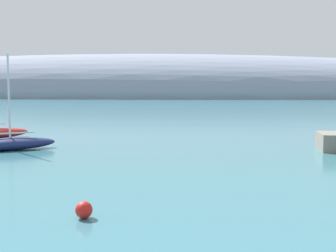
% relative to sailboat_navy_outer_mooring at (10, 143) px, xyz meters
% --- Properties ---
extents(distant_ridge, '(373.49, 59.98, 35.92)m').
position_rel_sailboat_navy_outer_mooring_xyz_m(distant_ridge, '(-15.52, 153.62, -0.53)').
color(distant_ridge, gray).
rests_on(distant_ridge, ground).
extents(sailboat_navy_outer_mooring, '(6.87, 5.28, 7.40)m').
position_rel_sailboat_navy_outer_mooring_xyz_m(sailboat_navy_outer_mooring, '(0.00, 0.00, 0.00)').
color(sailboat_navy_outer_mooring, navy).
rests_on(sailboat_navy_outer_mooring, water).
extents(mooring_buoy_red, '(0.66, 0.66, 0.66)m').
position_rel_sailboat_navy_outer_mooring_xyz_m(mooring_buoy_red, '(10.18, -17.21, -0.20)').
color(mooring_buoy_red, red).
rests_on(mooring_buoy_red, water).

